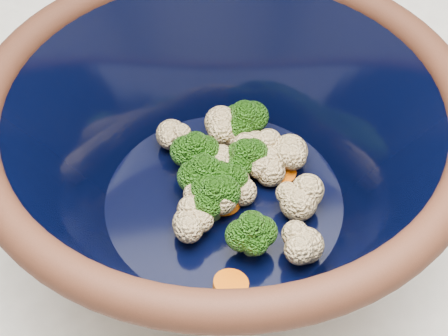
% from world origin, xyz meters
% --- Properties ---
extents(mixing_bowl, '(0.47, 0.47, 0.17)m').
position_xyz_m(mixing_bowl, '(-0.09, -0.07, 0.99)').
color(mixing_bowl, black).
rests_on(mixing_bowl, counter).
extents(vegetable_pile, '(0.14, 0.19, 0.05)m').
position_xyz_m(vegetable_pile, '(-0.08, -0.06, 0.96)').
color(vegetable_pile, '#608442').
rests_on(vegetable_pile, mixing_bowl).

